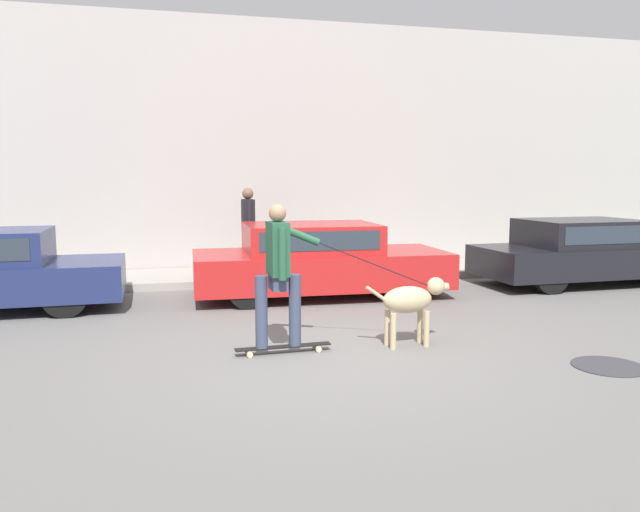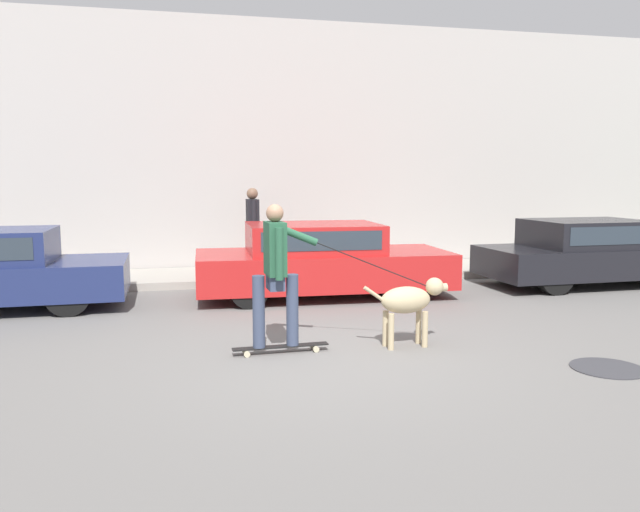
{
  "view_description": "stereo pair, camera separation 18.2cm",
  "coord_description": "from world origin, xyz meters",
  "px_view_note": "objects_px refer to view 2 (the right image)",
  "views": [
    {
      "loc": [
        -1.71,
        -6.56,
        2.0
      ],
      "look_at": [
        0.3,
        1.55,
        0.95
      ],
      "focal_mm": 35.0,
      "sensor_mm": 36.0,
      "label": 1
    },
    {
      "loc": [
        -1.54,
        -6.6,
        2.0
      ],
      "look_at": [
        0.3,
        1.55,
        0.95
      ],
      "focal_mm": 35.0,
      "sensor_mm": 36.0,
      "label": 2
    }
  ],
  "objects_px": {
    "parked_car_2": "(592,253)",
    "skateboarder": "(277,270)",
    "dog": "(409,301)",
    "pedestrian_with_bag": "(253,226)",
    "parked_car_1": "(321,261)"
  },
  "relations": [
    {
      "from": "parked_car_1",
      "to": "skateboarder",
      "type": "relative_size",
      "value": 1.77
    },
    {
      "from": "pedestrian_with_bag",
      "to": "parked_car_2",
      "type": "bearing_deg",
      "value": 162.18
    },
    {
      "from": "parked_car_1",
      "to": "dog",
      "type": "bearing_deg",
      "value": -82.52
    },
    {
      "from": "parked_car_2",
      "to": "skateboarder",
      "type": "xyz_separation_m",
      "value": [
        -6.46,
        -3.29,
        0.38
      ]
    },
    {
      "from": "parked_car_2",
      "to": "parked_car_1",
      "type": "bearing_deg",
      "value": 178.53
    },
    {
      "from": "parked_car_1",
      "to": "pedestrian_with_bag",
      "type": "bearing_deg",
      "value": 115.96
    },
    {
      "from": "parked_car_2",
      "to": "pedestrian_with_bag",
      "type": "bearing_deg",
      "value": 160.11
    },
    {
      "from": "parked_car_1",
      "to": "skateboarder",
      "type": "bearing_deg",
      "value": -108.92
    },
    {
      "from": "skateboarder",
      "to": "pedestrian_with_bag",
      "type": "xyz_separation_m",
      "value": [
        0.34,
        5.33,
        0.08
      ]
    },
    {
      "from": "dog",
      "to": "pedestrian_with_bag",
      "type": "xyz_separation_m",
      "value": [
        -1.23,
        5.37,
        0.51
      ]
    },
    {
      "from": "parked_car_1",
      "to": "dog",
      "type": "relative_size",
      "value": 4.04
    },
    {
      "from": "dog",
      "to": "pedestrian_with_bag",
      "type": "relative_size",
      "value": 0.64
    },
    {
      "from": "parked_car_2",
      "to": "skateboarder",
      "type": "height_order",
      "value": "skateboarder"
    },
    {
      "from": "skateboarder",
      "to": "dog",
      "type": "bearing_deg",
      "value": -3.74
    },
    {
      "from": "parked_car_2",
      "to": "pedestrian_with_bag",
      "type": "xyz_separation_m",
      "value": [
        -6.12,
        2.04,
        0.46
      ]
    }
  ]
}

